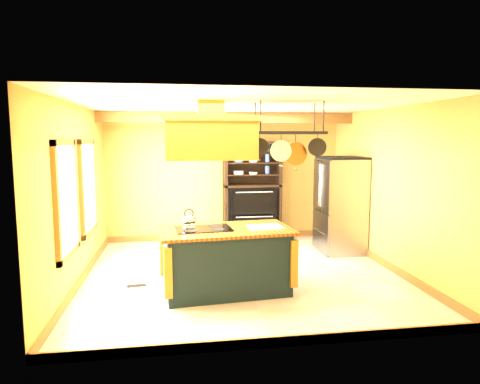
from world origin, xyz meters
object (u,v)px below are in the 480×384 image
object	(u,v)px
range_hood	(211,136)
refrigerator	(340,207)
kitchen_island	(226,260)
pot_rack	(289,139)
hutch	(251,202)

from	to	relation	value
range_hood	refrigerator	size ratio (longest dim) A/B	0.72
kitchen_island	pot_rack	size ratio (longest dim) A/B	1.88
hutch	pot_rack	bearing A→B (deg)	-90.03
pot_rack	range_hood	bearing A→B (deg)	-179.86
pot_rack	hutch	distance (m)	3.30
pot_rack	kitchen_island	bearing A→B (deg)	-179.86
pot_rack	refrigerator	world-z (taller)	pot_rack
kitchen_island	refrigerator	xyz separation A→B (m)	(2.44, 1.87, 0.41)
pot_rack	refrigerator	xyz separation A→B (m)	(1.54, 1.86, -1.30)
range_hood	hutch	distance (m)	3.50
refrigerator	range_hood	bearing A→B (deg)	-144.73
pot_rack	hutch	world-z (taller)	pot_rack
pot_rack	refrigerator	distance (m)	2.74
kitchen_island	refrigerator	bearing A→B (deg)	31.74
range_hood	hutch	world-z (taller)	range_hood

